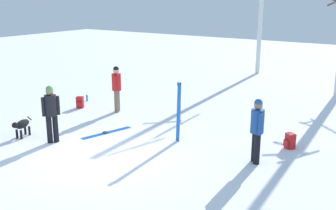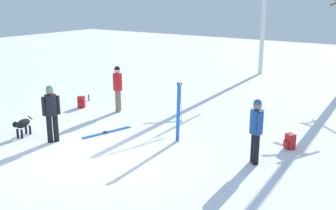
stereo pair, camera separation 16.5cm
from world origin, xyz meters
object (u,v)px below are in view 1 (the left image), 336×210
object	(u,v)px
person_2	(257,127)
ski_pair_lying_0	(107,133)
person_1	(51,110)
dog	(22,125)
backpack_1	(290,141)
person_0	(117,86)
backpack_0	(80,102)
ski_poles_0	(180,102)
birch_tree_0	(262,2)
water_bottle_0	(87,98)
ski_pair_planted_0	(178,113)

from	to	relation	value
person_2	ski_pair_lying_0	distance (m)	4.92
person_1	dog	xyz separation A→B (m)	(-1.13, -0.23, -0.59)
dog	backpack_1	distance (m)	7.99
person_0	dog	distance (m)	3.87
dog	ski_pair_lying_0	distance (m)	2.59
ski_pair_lying_0	backpack_0	world-z (taller)	backpack_0
dog	ski_poles_0	world-z (taller)	ski_poles_0
birch_tree_0	person_1	bearing A→B (deg)	-93.87
person_0	water_bottle_0	distance (m)	2.29
backpack_0	ski_pair_planted_0	bearing A→B (deg)	-11.43
ski_pair_lying_0	ski_poles_0	size ratio (longest dim) A/B	1.23
person_0	backpack_0	world-z (taller)	person_0
backpack_1	water_bottle_0	bearing A→B (deg)	175.76
backpack_0	water_bottle_0	xyz separation A→B (m)	(-0.52, 0.90, -0.09)
ski_poles_0	backpack_0	bearing A→B (deg)	-173.70
person_2	backpack_0	xyz separation A→B (m)	(-7.66, 1.26, -0.77)
person_1	backpack_0	size ratio (longest dim) A/B	3.90
person_1	water_bottle_0	xyz separation A→B (m)	(-2.62, 4.05, -0.86)
ski_pair_lying_0	backpack_0	size ratio (longest dim) A/B	3.94
water_bottle_0	ski_pair_planted_0	bearing A→B (deg)	-18.87
ski_pair_planted_0	birch_tree_0	distance (m)	12.14
person_1	backpack_0	xyz separation A→B (m)	(-2.10, 3.15, -0.77)
backpack_0	backpack_1	size ratio (longest dim) A/B	1.00
person_0	birch_tree_0	world-z (taller)	birch_tree_0
person_2	birch_tree_0	xyz separation A→B (m)	(-4.63, 11.79, 2.88)
person_2	backpack_1	world-z (taller)	person_2
backpack_0	person_1	bearing A→B (deg)	-56.35
backpack_0	person_2	bearing A→B (deg)	-9.31
birch_tree_0	dog	bearing A→B (deg)	-98.40
person_0	birch_tree_0	size ratio (longest dim) A/B	0.23
ski_pair_lying_0	dog	bearing A→B (deg)	-137.57
person_1	ski_poles_0	distance (m)	4.22
ski_pair_planted_0	birch_tree_0	world-z (taller)	birch_tree_0
person_0	ski_pair_lying_0	world-z (taller)	person_0
dog	ski_pair_planted_0	xyz separation A→B (m)	(4.18, 2.34, 0.51)
person_0	backpack_1	distance (m)	6.59
ski_pair_planted_0	water_bottle_0	xyz separation A→B (m)	(-5.67, 1.94, -0.77)
person_1	birch_tree_0	bearing A→B (deg)	86.13
person_1	backpack_1	distance (m)	6.93
ski_pair_lying_0	birch_tree_0	size ratio (longest dim) A/B	0.23
person_0	ski_pair_lying_0	xyz separation A→B (m)	(1.31, -2.05, -0.97)
person_2	ski_poles_0	size ratio (longest dim) A/B	1.22
person_2	water_bottle_0	world-z (taller)	person_2
ski_pair_planted_0	water_bottle_0	world-z (taller)	ski_pair_planted_0
person_2	ski_poles_0	distance (m)	3.83
ski_pair_lying_0	water_bottle_0	size ratio (longest dim) A/B	6.78
dog	water_bottle_0	world-z (taller)	dog
ski_poles_0	backpack_0	distance (m)	4.31
backpack_1	person_0	bearing A→B (deg)	178.82
water_bottle_0	ski_poles_0	bearing A→B (deg)	-5.13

